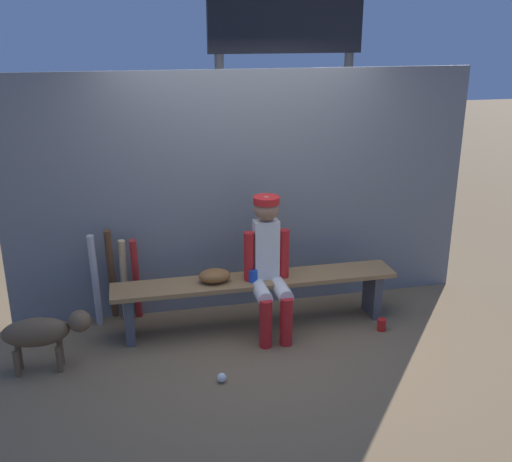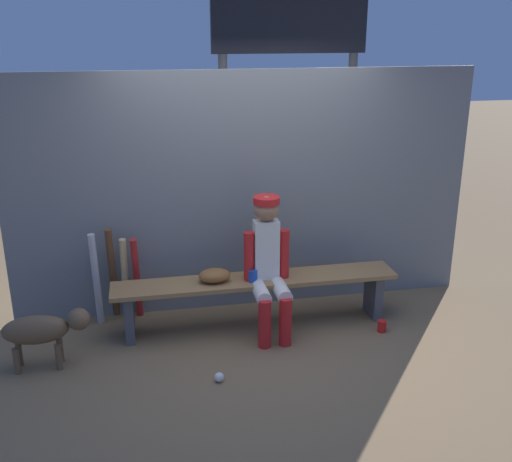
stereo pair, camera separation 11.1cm
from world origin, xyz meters
name	(u,v)px [view 2 (the right image)]	position (x,y,z in m)	size (l,w,h in m)	color
ground_plane	(256,326)	(0.00, 0.00, 0.00)	(30.00, 30.00, 0.00)	brown
chainlink_fence	(246,193)	(0.00, 0.49, 1.13)	(4.39, 0.03, 2.27)	slate
dugout_bench	(256,289)	(0.00, 0.00, 0.37)	(2.57, 0.36, 0.48)	olive
player_seated	(269,262)	(0.09, -0.11, 0.67)	(0.41, 0.55, 1.24)	silver
baseball_glove	(215,275)	(-0.37, 0.00, 0.54)	(0.28, 0.20, 0.12)	brown
bat_aluminum_red	(137,278)	(-1.05, 0.35, 0.42)	(0.06, 0.06, 0.84)	#B22323
bat_wood_natural	(125,279)	(-1.16, 0.39, 0.40)	(0.06, 0.06, 0.80)	tan
bat_wood_dark	(113,273)	(-1.27, 0.40, 0.47)	(0.06, 0.06, 0.94)	brown
bat_aluminum_silver	(96,279)	(-1.41, 0.33, 0.45)	(0.06, 0.06, 0.89)	#B7B7BC
baseball	(219,377)	(-0.46, -0.83, 0.04)	(0.07, 0.07, 0.07)	white
cup_on_ground	(382,326)	(1.10, -0.33, 0.06)	(0.08, 0.08, 0.11)	red
cup_on_bench	(253,276)	(-0.04, -0.06, 0.53)	(0.08, 0.08, 0.11)	#1E47AD
scoreboard	(295,47)	(0.76, 1.68, 2.40)	(1.97, 0.27, 3.48)	#3F3F42
dog	(43,330)	(-1.80, -0.35, 0.34)	(0.84, 0.20, 0.49)	brown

